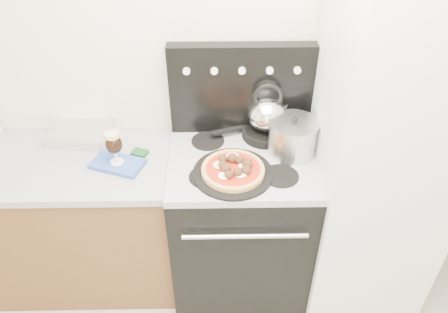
{
  "coord_description": "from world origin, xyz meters",
  "views": [
    {
      "loc": [
        -0.05,
        -0.6,
        2.31
      ],
      "look_at": [
        -0.02,
        1.05,
        1.03
      ],
      "focal_mm": 35.0,
      "sensor_mm": 36.0,
      "label": 1
    }
  ],
  "objects_px": {
    "oven_mitt": "(118,164)",
    "beer_glass": "(114,148)",
    "base_cabinet": "(52,223)",
    "stock_pot": "(292,138)",
    "pizza": "(233,169)",
    "tea_kettle": "(267,111)",
    "stove_body": "(240,223)",
    "fridge": "(380,155)",
    "skillet": "(265,133)",
    "pizza_pan": "(233,173)"
  },
  "relations": [
    {
      "from": "tea_kettle",
      "to": "fridge",
      "type": "bearing_deg",
      "value": -15.22
    },
    {
      "from": "pizza",
      "to": "stove_body",
      "type": "bearing_deg",
      "value": 67.45
    },
    {
      "from": "skillet",
      "to": "tea_kettle",
      "type": "xyz_separation_m",
      "value": [
        0.0,
        0.0,
        0.14
      ]
    },
    {
      "from": "skillet",
      "to": "stock_pot",
      "type": "xyz_separation_m",
      "value": [
        0.12,
        -0.15,
        0.07
      ]
    },
    {
      "from": "fridge",
      "to": "oven_mitt",
      "type": "height_order",
      "value": "fridge"
    },
    {
      "from": "beer_glass",
      "to": "oven_mitt",
      "type": "bearing_deg",
      "value": 0.0
    },
    {
      "from": "stove_body",
      "to": "stock_pot",
      "type": "distance_m",
      "value": 0.63
    },
    {
      "from": "pizza_pan",
      "to": "tea_kettle",
      "type": "xyz_separation_m",
      "value": [
        0.19,
        0.32,
        0.16
      ]
    },
    {
      "from": "base_cabinet",
      "to": "oven_mitt",
      "type": "relative_size",
      "value": 5.57
    },
    {
      "from": "fridge",
      "to": "pizza",
      "type": "bearing_deg",
      "value": -172.18
    },
    {
      "from": "pizza",
      "to": "stock_pot",
      "type": "xyz_separation_m",
      "value": [
        0.31,
        0.17,
        0.05
      ]
    },
    {
      "from": "pizza",
      "to": "skillet",
      "type": "relative_size",
      "value": 1.21
    },
    {
      "from": "base_cabinet",
      "to": "stock_pot",
      "type": "bearing_deg",
      "value": 0.89
    },
    {
      "from": "base_cabinet",
      "to": "stock_pot",
      "type": "height_order",
      "value": "stock_pot"
    },
    {
      "from": "tea_kettle",
      "to": "stock_pot",
      "type": "distance_m",
      "value": 0.2
    },
    {
      "from": "base_cabinet",
      "to": "skillet",
      "type": "distance_m",
      "value": 1.35
    },
    {
      "from": "fridge",
      "to": "pizza",
      "type": "height_order",
      "value": "fridge"
    },
    {
      "from": "pizza_pan",
      "to": "base_cabinet",
      "type": "bearing_deg",
      "value": 171.7
    },
    {
      "from": "pizza",
      "to": "tea_kettle",
      "type": "distance_m",
      "value": 0.39
    },
    {
      "from": "oven_mitt",
      "to": "stock_pot",
      "type": "distance_m",
      "value": 0.91
    },
    {
      "from": "base_cabinet",
      "to": "pizza",
      "type": "xyz_separation_m",
      "value": [
        1.05,
        -0.15,
        0.52
      ]
    },
    {
      "from": "skillet",
      "to": "tea_kettle",
      "type": "relative_size",
      "value": 1.11
    },
    {
      "from": "fridge",
      "to": "oven_mitt",
      "type": "distance_m",
      "value": 1.34
    },
    {
      "from": "fridge",
      "to": "pizza",
      "type": "xyz_separation_m",
      "value": [
        -0.75,
        -0.1,
        0.0
      ]
    },
    {
      "from": "base_cabinet",
      "to": "beer_glass",
      "type": "relative_size",
      "value": 7.87
    },
    {
      "from": "skillet",
      "to": "beer_glass",
      "type": "bearing_deg",
      "value": -164.13
    },
    {
      "from": "fridge",
      "to": "tea_kettle",
      "type": "xyz_separation_m",
      "value": [
        -0.56,
        0.22,
        0.13
      ]
    },
    {
      "from": "skillet",
      "to": "stock_pot",
      "type": "distance_m",
      "value": 0.2
    },
    {
      "from": "oven_mitt",
      "to": "beer_glass",
      "type": "distance_m",
      "value": 0.1
    },
    {
      "from": "oven_mitt",
      "to": "pizza",
      "type": "xyz_separation_m",
      "value": [
        0.59,
        -0.1,
        0.04
      ]
    },
    {
      "from": "fridge",
      "to": "stock_pot",
      "type": "bearing_deg",
      "value": 170.88
    },
    {
      "from": "base_cabinet",
      "to": "pizza_pan",
      "type": "relative_size",
      "value": 3.65
    },
    {
      "from": "oven_mitt",
      "to": "pizza_pan",
      "type": "relative_size",
      "value": 0.66
    },
    {
      "from": "beer_glass",
      "to": "stock_pot",
      "type": "relative_size",
      "value": 0.76
    },
    {
      "from": "pizza_pan",
      "to": "pizza",
      "type": "distance_m",
      "value": 0.03
    },
    {
      "from": "pizza",
      "to": "beer_glass",
      "type": "bearing_deg",
      "value": 170.2
    },
    {
      "from": "oven_mitt",
      "to": "beer_glass",
      "type": "relative_size",
      "value": 1.41
    },
    {
      "from": "beer_glass",
      "to": "pizza",
      "type": "bearing_deg",
      "value": -9.8
    },
    {
      "from": "beer_glass",
      "to": "pizza",
      "type": "distance_m",
      "value": 0.6
    },
    {
      "from": "pizza_pan",
      "to": "pizza",
      "type": "height_order",
      "value": "pizza"
    },
    {
      "from": "stove_body",
      "to": "base_cabinet",
      "type": "bearing_deg",
      "value": 178.7
    },
    {
      "from": "base_cabinet",
      "to": "oven_mitt",
      "type": "bearing_deg",
      "value": -6.39
    },
    {
      "from": "pizza",
      "to": "stock_pot",
      "type": "relative_size",
      "value": 1.27
    },
    {
      "from": "base_cabinet",
      "to": "fridge",
      "type": "relative_size",
      "value": 0.76
    },
    {
      "from": "pizza_pan",
      "to": "skillet",
      "type": "bearing_deg",
      "value": 59.48
    },
    {
      "from": "beer_glass",
      "to": "tea_kettle",
      "type": "distance_m",
      "value": 0.81
    },
    {
      "from": "oven_mitt",
      "to": "pizza_pan",
      "type": "bearing_deg",
      "value": -9.8
    },
    {
      "from": "base_cabinet",
      "to": "oven_mitt",
      "type": "xyz_separation_m",
      "value": [
        0.47,
        -0.05,
        0.48
      ]
    },
    {
      "from": "tea_kettle",
      "to": "beer_glass",
      "type": "bearing_deg",
      "value": -158.16
    },
    {
      "from": "base_cabinet",
      "to": "stock_pot",
      "type": "distance_m",
      "value": 1.48
    }
  ]
}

